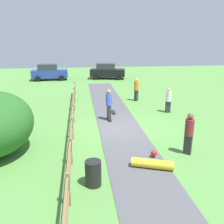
# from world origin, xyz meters

# --- Properties ---
(ground_plane) EXTENTS (60.00, 60.00, 0.00)m
(ground_plane) POSITION_xyz_m (0.00, 0.00, 0.00)
(ground_plane) COLOR #568E42
(asphalt_path) EXTENTS (2.40, 28.00, 0.02)m
(asphalt_path) POSITION_xyz_m (0.00, 0.00, 0.01)
(asphalt_path) COLOR #515156
(asphalt_path) RESTS_ON ground_plane
(wooden_fence) EXTENTS (0.12, 18.12, 1.10)m
(wooden_fence) POSITION_xyz_m (-2.60, 0.00, 0.67)
(wooden_fence) COLOR olive
(wooden_fence) RESTS_ON ground_plane
(trash_bin) EXTENTS (0.56, 0.56, 0.90)m
(trash_bin) POSITION_xyz_m (-1.80, -5.45, 0.45)
(trash_bin) COLOR black
(trash_bin) RESTS_ON ground_plane
(skater_riding) EXTENTS (0.41, 0.82, 1.91)m
(skater_riding) POSITION_xyz_m (-0.44, 1.37, 1.09)
(skater_riding) COLOR black
(skater_riding) RESTS_ON asphalt_path
(skater_fallen) EXTENTS (1.64, 1.45, 0.36)m
(skater_fallen) POSITION_xyz_m (0.55, -4.57, 0.20)
(skater_fallen) COLOR yellow
(skater_fallen) RESTS_ON asphalt_path
(skateboard_loose) EXTENTS (0.20, 0.80, 0.08)m
(skateboard_loose) POSITION_xyz_m (0.03, 2.79, 0.09)
(skateboard_loose) COLOR black
(skateboard_loose) RESTS_ON asphalt_path
(bystander_orange) EXTENTS (0.54, 0.54, 1.85)m
(bystander_orange) POSITION_xyz_m (2.32, 5.95, 1.03)
(bystander_orange) COLOR #2D2D33
(bystander_orange) RESTS_ON ground_plane
(bystander_maroon) EXTENTS (0.54, 0.54, 1.85)m
(bystander_maroon) POSITION_xyz_m (2.40, -3.61, 1.03)
(bystander_maroon) COLOR #2D2D33
(bystander_maroon) RESTS_ON ground_plane
(bystander_white) EXTENTS (0.40, 0.40, 1.67)m
(bystander_white) POSITION_xyz_m (3.72, 2.50, 0.91)
(bystander_white) COLOR #2D2D33
(bystander_white) RESTS_ON ground_plane
(parked_car_blue) EXTENTS (4.30, 2.21, 1.92)m
(parked_car_blue) POSITION_xyz_m (-5.71, 17.29, 0.96)
(parked_car_blue) COLOR #283D99
(parked_car_blue) RESTS_ON ground_plane
(parked_car_black) EXTENTS (4.46, 2.63, 1.92)m
(parked_car_black) POSITION_xyz_m (1.28, 17.30, 0.96)
(parked_car_black) COLOR black
(parked_car_black) RESTS_ON ground_plane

